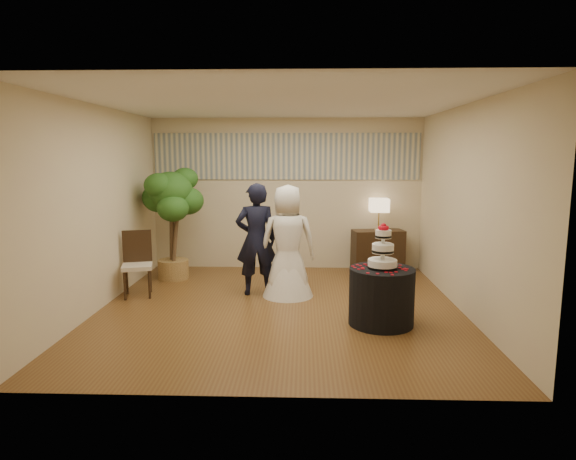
{
  "coord_description": "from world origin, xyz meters",
  "views": [
    {
      "loc": [
        0.33,
        -6.47,
        2.12
      ],
      "look_at": [
        0.1,
        0.4,
        1.05
      ],
      "focal_mm": 30.0,
      "sensor_mm": 36.0,
      "label": 1
    }
  ],
  "objects_px": {
    "table_lamp": "(379,214)",
    "side_chair": "(137,264)",
    "bride": "(288,241)",
    "console": "(378,251)",
    "groom": "(256,239)",
    "wedding_cake": "(383,246)",
    "cake_table": "(381,296)",
    "ficus_tree": "(172,223)"
  },
  "relations": [
    {
      "from": "table_lamp",
      "to": "side_chair",
      "type": "distance_m",
      "value": 4.27
    },
    {
      "from": "cake_table",
      "to": "ficus_tree",
      "type": "xyz_separation_m",
      "value": [
        -3.24,
        2.17,
        0.61
      ]
    },
    {
      "from": "bride",
      "to": "wedding_cake",
      "type": "height_order",
      "value": "bride"
    },
    {
      "from": "cake_table",
      "to": "side_chair",
      "type": "relative_size",
      "value": 0.83
    },
    {
      "from": "cake_table",
      "to": "table_lamp",
      "type": "xyz_separation_m",
      "value": [
        0.38,
        2.82,
        0.7
      ]
    },
    {
      "from": "bride",
      "to": "ficus_tree",
      "type": "relative_size",
      "value": 0.87
    },
    {
      "from": "wedding_cake",
      "to": "table_lamp",
      "type": "bearing_deg",
      "value": 82.35
    },
    {
      "from": "groom",
      "to": "cake_table",
      "type": "bearing_deg",
      "value": 132.61
    },
    {
      "from": "side_chair",
      "to": "bride",
      "type": "bearing_deg",
      "value": -12.91
    },
    {
      "from": "side_chair",
      "to": "groom",
      "type": "bearing_deg",
      "value": -9.75
    },
    {
      "from": "bride",
      "to": "ficus_tree",
      "type": "xyz_separation_m",
      "value": [
        -2.02,
        0.95,
        0.13
      ]
    },
    {
      "from": "wedding_cake",
      "to": "side_chair",
      "type": "bearing_deg",
      "value": 162.34
    },
    {
      "from": "table_lamp",
      "to": "side_chair",
      "type": "relative_size",
      "value": 0.59
    },
    {
      "from": "cake_table",
      "to": "side_chair",
      "type": "xyz_separation_m",
      "value": [
        -3.5,
        1.11,
        0.13
      ]
    },
    {
      "from": "bride",
      "to": "table_lamp",
      "type": "xyz_separation_m",
      "value": [
        1.6,
        1.61,
        0.21
      ]
    },
    {
      "from": "ficus_tree",
      "to": "side_chair",
      "type": "height_order",
      "value": "ficus_tree"
    },
    {
      "from": "table_lamp",
      "to": "side_chair",
      "type": "bearing_deg",
      "value": -156.18
    },
    {
      "from": "console",
      "to": "side_chair",
      "type": "height_order",
      "value": "side_chair"
    },
    {
      "from": "groom",
      "to": "side_chair",
      "type": "bearing_deg",
      "value": -4.56
    },
    {
      "from": "groom",
      "to": "table_lamp",
      "type": "relative_size",
      "value": 2.95
    },
    {
      "from": "ficus_tree",
      "to": "side_chair",
      "type": "distance_m",
      "value": 1.19
    },
    {
      "from": "bride",
      "to": "side_chair",
      "type": "xyz_separation_m",
      "value": [
        -2.27,
        -0.1,
        -0.36
      ]
    },
    {
      "from": "groom",
      "to": "wedding_cake",
      "type": "bearing_deg",
      "value": 132.61
    },
    {
      "from": "wedding_cake",
      "to": "cake_table",
      "type": "bearing_deg",
      "value": 0.0
    },
    {
      "from": "bride",
      "to": "console",
      "type": "height_order",
      "value": "bride"
    },
    {
      "from": "bride",
      "to": "cake_table",
      "type": "xyz_separation_m",
      "value": [
        1.22,
        -1.21,
        -0.49
      ]
    },
    {
      "from": "bride",
      "to": "side_chair",
      "type": "height_order",
      "value": "bride"
    },
    {
      "from": "ficus_tree",
      "to": "groom",
      "type": "bearing_deg",
      "value": -29.69
    },
    {
      "from": "groom",
      "to": "table_lamp",
      "type": "distance_m",
      "value": 2.6
    },
    {
      "from": "bride",
      "to": "cake_table",
      "type": "relative_size",
      "value": 2.08
    },
    {
      "from": "table_lamp",
      "to": "cake_table",
      "type": "bearing_deg",
      "value": -97.65
    },
    {
      "from": "bride",
      "to": "wedding_cake",
      "type": "bearing_deg",
      "value": 129.6
    },
    {
      "from": "groom",
      "to": "cake_table",
      "type": "height_order",
      "value": "groom"
    },
    {
      "from": "bride",
      "to": "cake_table",
      "type": "distance_m",
      "value": 1.79
    },
    {
      "from": "console",
      "to": "groom",
      "type": "bearing_deg",
      "value": -153.15
    },
    {
      "from": "groom",
      "to": "side_chair",
      "type": "height_order",
      "value": "groom"
    },
    {
      "from": "console",
      "to": "ficus_tree",
      "type": "relative_size",
      "value": 0.47
    },
    {
      "from": "bride",
      "to": "console",
      "type": "bearing_deg",
      "value": -140.38
    },
    {
      "from": "cake_table",
      "to": "ficus_tree",
      "type": "height_order",
      "value": "ficus_tree"
    },
    {
      "from": "cake_table",
      "to": "side_chair",
      "type": "distance_m",
      "value": 3.67
    },
    {
      "from": "table_lamp",
      "to": "groom",
      "type": "bearing_deg",
      "value": -143.67
    },
    {
      "from": "wedding_cake",
      "to": "side_chair",
      "type": "distance_m",
      "value": 3.7
    }
  ]
}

